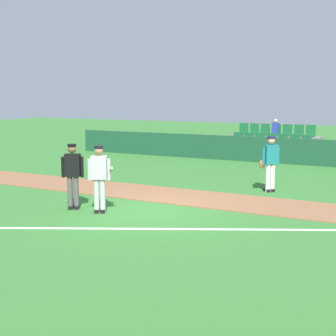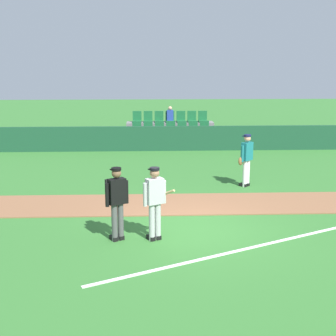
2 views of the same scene
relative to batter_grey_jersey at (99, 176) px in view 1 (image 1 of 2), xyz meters
name	(u,v)px [view 1 (image 1 of 2)]	position (x,y,z in m)	size (l,w,h in m)	color
ground_plane	(147,211)	(0.96, 0.80, -0.97)	(80.00, 80.00, 0.00)	#33702D
infield_dirt_path	(181,196)	(0.96, 2.79, -0.95)	(28.00, 2.12, 0.03)	brown
foul_line_chalk	(250,229)	(3.96, 0.30, -0.96)	(12.00, 0.10, 0.01)	white
dugout_fence	(264,150)	(0.96, 11.32, -0.39)	(20.00, 0.16, 1.15)	#19472D
stadium_bleachers	(273,149)	(0.96, 12.77, -0.48)	(4.45, 2.10, 1.90)	slate
batter_grey_jersey	(99,176)	(0.00, 0.00, 0.00)	(0.74, 0.70, 1.76)	#B2B2B2
umpire_home_plate	(73,172)	(-0.89, 0.03, 0.03)	(0.54, 0.45, 1.76)	#4C4C4C
runner_teal_jersey	(270,162)	(3.11, 4.77, -0.01)	(0.57, 0.50, 1.76)	white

